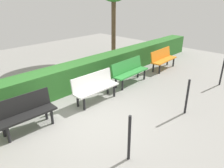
{
  "coord_description": "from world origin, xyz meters",
  "views": [
    {
      "loc": [
        2.96,
        3.68,
        3.05
      ],
      "look_at": [
        -1.31,
        -0.38,
        0.55
      ],
      "focal_mm": 34.0,
      "sensor_mm": 36.0,
      "label": 1
    }
  ],
  "objects_px": {
    "bench_white": "(95,86)",
    "bench_black": "(26,112)",
    "bench_orange": "(163,58)",
    "bench_green": "(129,71)"
  },
  "relations": [
    {
      "from": "bench_orange",
      "to": "bench_black",
      "type": "bearing_deg",
      "value": -2.28
    },
    {
      "from": "bench_green",
      "to": "bench_white",
      "type": "distance_m",
      "value": 1.83
    },
    {
      "from": "bench_orange",
      "to": "bench_black",
      "type": "xyz_separation_m",
      "value": [
        6.25,
        0.04,
        -0.0
      ]
    },
    {
      "from": "bench_orange",
      "to": "bench_green",
      "type": "height_order",
      "value": "same"
    },
    {
      "from": "bench_white",
      "to": "bench_black",
      "type": "distance_m",
      "value": 2.15
    },
    {
      "from": "bench_black",
      "to": "bench_orange",
      "type": "bearing_deg",
      "value": -177.33
    },
    {
      "from": "bench_orange",
      "to": "bench_green",
      "type": "bearing_deg",
      "value": -3.28
    },
    {
      "from": "bench_orange",
      "to": "bench_black",
      "type": "height_order",
      "value": "same"
    },
    {
      "from": "bench_black",
      "to": "bench_green",
      "type": "bearing_deg",
      "value": -176.76
    },
    {
      "from": "bench_white",
      "to": "bench_green",
      "type": "bearing_deg",
      "value": -174.73
    }
  ]
}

